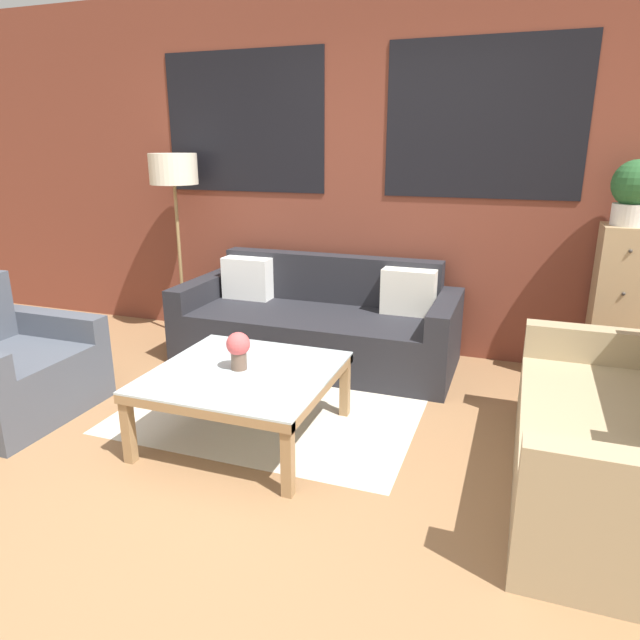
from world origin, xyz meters
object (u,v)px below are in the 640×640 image
Objects in this scene: armchair_corner at (6,371)px; settee_vintage at (621,441)px; drawer_cabinet at (617,308)px; couch_dark at (318,326)px; potted_plant at (635,191)px; flower_vase at (238,348)px; coffee_table at (244,380)px; floor_lamp at (174,178)px.

settee_vintage is at bearing 4.30° from armchair_corner.
settee_vintage is 1.54m from drawer_cabinet.
settee_vintage reaches higher than couch_dark.
potted_plant is at bearing 6.42° from couch_dark.
drawer_cabinet is 2.60m from flower_vase.
flower_vase is (1.51, 0.23, 0.26)m from armchair_corner.
couch_dark is 2.15m from armchair_corner.
armchair_corner is at bearing -134.49° from couch_dark.
drawer_cabinet reaches higher than coffee_table.
armchair_corner is (-3.48, -0.26, -0.03)m from settee_vintage.
flower_vase is at bearing -47.96° from floor_lamp.
floor_lamp is 2.12m from flower_vase.
floor_lamp reaches higher than coffee_table.
drawer_cabinet reaches higher than couch_dark.
potted_plant is at bearing 26.18° from armchair_corner.
potted_plant is at bearing 36.41° from flower_vase.
floor_lamp is 3.40m from potted_plant.
flower_vase is at bearing -143.60° from drawer_cabinet.
drawer_cabinet is at bearing 26.18° from armchair_corner.
couch_dark is 2.36m from potted_plant.
coffee_table is 2.59m from drawer_cabinet.
drawer_cabinet reaches higher than settee_vintage.
floor_lamp is (-1.30, 0.14, 1.09)m from couch_dark.
flower_vase is (-2.09, -1.54, -0.02)m from drawer_cabinet.
couch_dark is at bearing 45.51° from armchair_corner.
settee_vintage is 1.93m from coffee_table.
potted_plant is at bearing 90.00° from drawer_cabinet.
coffee_table is 0.63× the size of floor_lamp.
drawer_cabinet is at bearing 1.62° from floor_lamp.
floor_lamp is at bearing 156.62° from settee_vintage.
floor_lamp reaches higher than drawer_cabinet.
armchair_corner is 1.56m from coffee_table.
flower_vase is at bearing 8.60° from armchair_corner.
floor_lamp is 3.49m from drawer_cabinet.
floor_lamp reaches higher than couch_dark.
settee_vintage is 3.49m from armchair_corner.
drawer_cabinet is 2.68× the size of potted_plant.
couch_dark is 1.32m from coffee_table.
floor_lamp reaches higher than settee_vintage.
potted_plant is at bearing 37.07° from coffee_table.
armchair_corner reaches higher than couch_dark.
settee_vintage is 7.52× the size of flower_vase.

